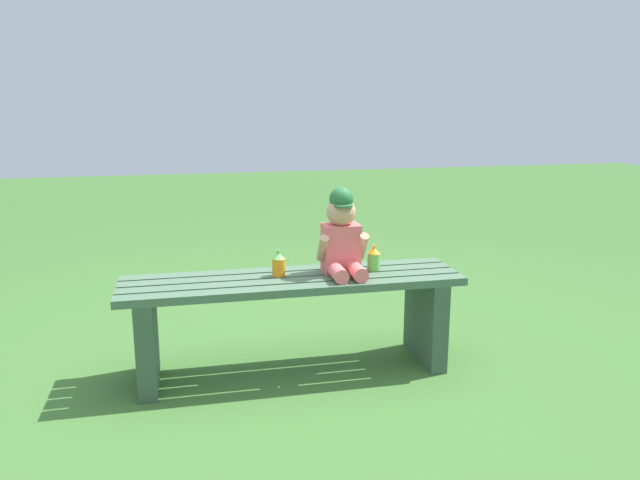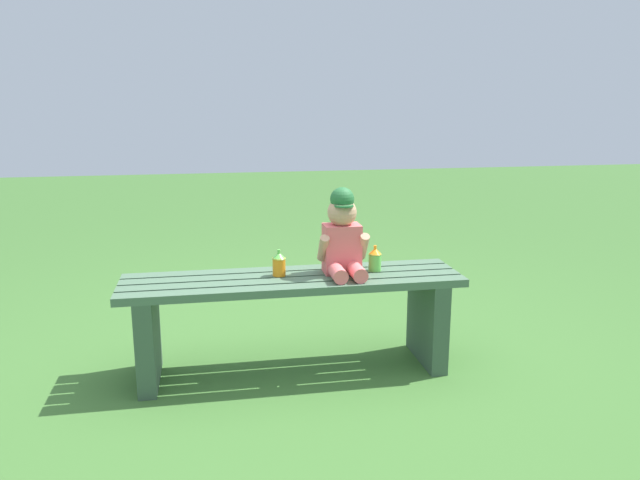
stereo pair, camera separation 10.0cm
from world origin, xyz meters
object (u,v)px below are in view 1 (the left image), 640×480
(park_bench, at_px, (293,308))
(sippy_cup_right, at_px, (374,258))
(sippy_cup_left, at_px, (279,264))
(child_figure, at_px, (342,236))

(park_bench, xyz_separation_m, sippy_cup_right, (0.40, 0.03, 0.21))
(sippy_cup_left, xyz_separation_m, sippy_cup_right, (0.46, 0.00, 0.00))
(park_bench, relative_size, sippy_cup_right, 12.60)
(park_bench, bearing_deg, sippy_cup_left, 154.06)
(child_figure, bearing_deg, sippy_cup_right, 5.39)
(park_bench, distance_m, child_figure, 0.41)
(child_figure, xyz_separation_m, sippy_cup_right, (0.16, 0.02, -0.12))
(sippy_cup_left, bearing_deg, sippy_cup_right, 0.00)
(park_bench, height_order, child_figure, child_figure)
(sippy_cup_right, bearing_deg, park_bench, -175.84)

